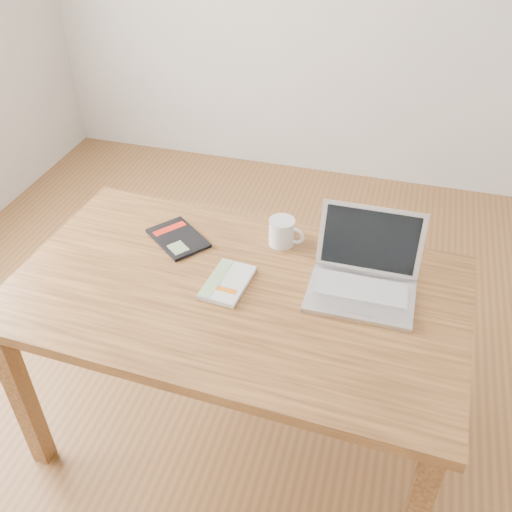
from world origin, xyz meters
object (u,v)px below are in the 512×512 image
(desk, at_px, (237,309))
(white_guidebook, at_px, (228,283))
(coffee_mug, at_px, (283,232))
(black_guidebook, at_px, (178,238))
(laptop, at_px, (364,275))

(desk, height_order, white_guidebook, white_guidebook)
(white_guidebook, distance_m, coffee_mug, 0.30)
(desk, distance_m, white_guidebook, 0.10)
(desk, distance_m, black_guidebook, 0.36)
(desk, height_order, black_guidebook, black_guidebook)
(desk, height_order, laptop, laptop)
(black_guidebook, distance_m, laptop, 0.68)
(desk, distance_m, coffee_mug, 0.32)
(laptop, bearing_deg, coffee_mug, 152.69)
(black_guidebook, distance_m, coffee_mug, 0.38)
(laptop, bearing_deg, black_guidebook, 173.34)
(desk, relative_size, white_guidebook, 6.96)
(laptop, xyz_separation_m, coffee_mug, (-0.31, 0.16, 0.00))
(desk, xyz_separation_m, white_guidebook, (-0.03, 0.01, 0.10))
(desk, height_order, coffee_mug, coffee_mug)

